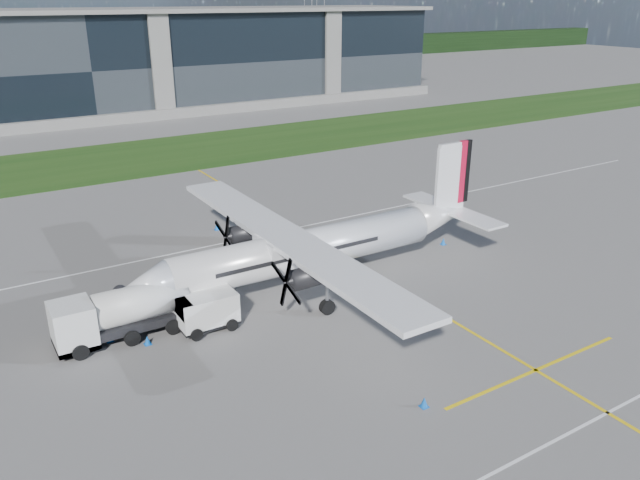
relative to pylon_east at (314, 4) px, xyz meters
The scene contains 16 objects.
ground 139.82m from the pylon_east, 127.69° to the right, with size 400.00×400.00×0.00m, color #585653.
grass_strip 133.62m from the pylon_east, 129.81° to the right, with size 400.00×18.00×0.04m, color #1A3C10.
terminal_building 110.37m from the pylon_east, 140.53° to the right, with size 120.00×20.00×15.00m, color black.
tree_line 86.42m from the pylon_east, behind, with size 400.00×6.00×6.00m, color black.
pylon_east is the anchor object (origin of this frame).
yellow_taxiway_centerline 162.94m from the pylon_east, 120.36° to the right, with size 0.20×70.00×0.01m, color yellow.
turboprop_aircraft 165.84m from the pylon_east, 121.22° to the right, with size 25.41×26.35×7.91m, color white, non-canonical shape.
fuel_tanker_truck 173.61m from the pylon_east, 124.88° to the right, with size 7.54×2.45×2.83m, color silver, non-canonical shape.
baggage_tug 172.20m from the pylon_east, 123.29° to the right, with size 3.44×2.06×2.06m, color white, non-canonical shape.
ground_crew_person 172.75m from the pylon_east, 123.39° to the right, with size 0.87×0.62×2.13m, color #F25907.
safety_cone_nose_port 174.11m from the pylon_east, 124.24° to the right, with size 0.36×0.36×0.50m, color blue.
safety_cone_tail 160.03m from the pylon_east, 117.84° to the right, with size 0.36×0.36×0.50m, color blue.
safety_cone_nose_stbd 171.71m from the pylon_east, 124.94° to the right, with size 0.36×0.36×0.50m, color blue.
safety_cone_fwd 173.90m from the pylon_east, 124.96° to the right, with size 0.36×0.36×0.50m, color blue.
safety_cone_stbdwing 156.65m from the pylon_east, 124.16° to the right, with size 0.36×0.36×0.50m, color blue.
safety_cone_portwing 179.48m from the pylon_east, 119.72° to the right, with size 0.36×0.36×0.50m, color blue.
Camera 1 is at (-20.03, -22.82, 17.30)m, focal length 35.00 mm.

